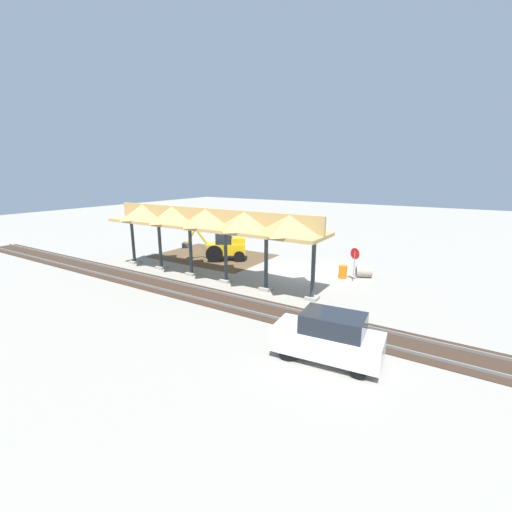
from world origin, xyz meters
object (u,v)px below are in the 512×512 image
(distant_parked_car, at_px, (328,337))
(traffic_barrel, at_px, (343,272))
(concrete_pipe, at_px, (364,271))
(stop_sign, at_px, (355,258))
(backhoe, at_px, (224,245))

(distant_parked_car, height_order, traffic_barrel, distant_parked_car)
(distant_parked_car, distance_m, traffic_barrel, 11.32)
(concrete_pipe, distance_m, traffic_barrel, 1.56)
(stop_sign, relative_size, backhoe, 0.47)
(backhoe, height_order, distant_parked_car, backhoe)
(distant_parked_car, xyz_separation_m, traffic_barrel, (3.01, -10.90, -0.53))
(stop_sign, height_order, traffic_barrel, stop_sign)
(concrete_pipe, distance_m, distant_parked_car, 12.07)
(stop_sign, height_order, concrete_pipe, stop_sign)
(stop_sign, xyz_separation_m, backhoe, (10.98, -0.05, -0.41))
(backhoe, bearing_deg, concrete_pipe, -173.24)
(concrete_pipe, relative_size, traffic_barrel, 1.44)
(backhoe, height_order, traffic_barrel, backhoe)
(traffic_barrel, bearing_deg, concrete_pipe, -139.54)
(concrete_pipe, relative_size, distant_parked_car, 0.30)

